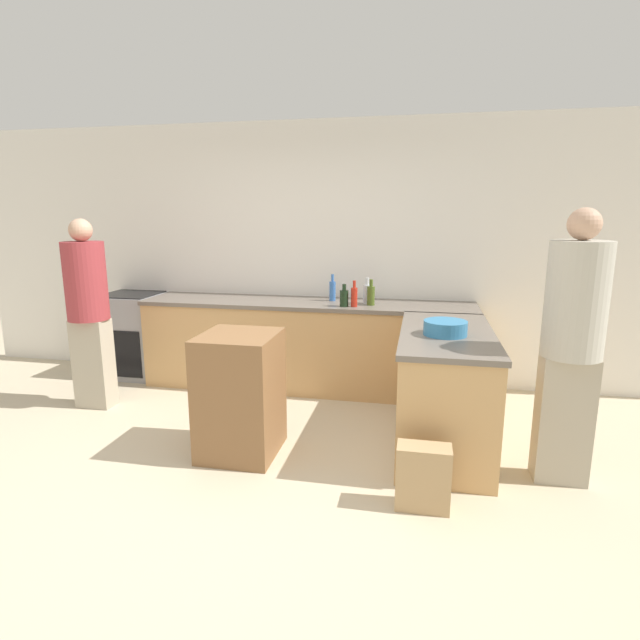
{
  "coord_description": "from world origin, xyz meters",
  "views": [
    {
      "loc": [
        1.12,
        -2.94,
        1.77
      ],
      "look_at": [
        0.35,
        0.83,
        0.95
      ],
      "focal_mm": 28.0,
      "sensor_mm": 36.0,
      "label": 1
    }
  ],
  "objects_px": {
    "wine_bottle_dark": "(344,298)",
    "range_oven": "(133,334)",
    "mixing_bowl": "(445,328)",
    "person_by_range": "(88,308)",
    "vinegar_bottle_clear": "(367,293)",
    "water_bottle_blue": "(332,290)",
    "hot_sauce_bottle": "(354,296)",
    "olive_oil_bottle": "(371,295)",
    "person_at_peninsula": "(572,340)",
    "paper_bag": "(423,477)",
    "island_table": "(240,394)"
  },
  "relations": [
    {
      "from": "range_oven",
      "to": "hot_sauce_bottle",
      "type": "xyz_separation_m",
      "value": [
        2.5,
        -0.22,
        0.55
      ]
    },
    {
      "from": "hot_sauce_bottle",
      "to": "wine_bottle_dark",
      "type": "distance_m",
      "value": 0.1
    },
    {
      "from": "range_oven",
      "to": "wine_bottle_dark",
      "type": "bearing_deg",
      "value": -5.3
    },
    {
      "from": "wine_bottle_dark",
      "to": "water_bottle_blue",
      "type": "bearing_deg",
      "value": 119.26
    },
    {
      "from": "mixing_bowl",
      "to": "water_bottle_blue",
      "type": "xyz_separation_m",
      "value": [
        -1.06,
        1.28,
        0.05
      ]
    },
    {
      "from": "water_bottle_blue",
      "to": "paper_bag",
      "type": "height_order",
      "value": "water_bottle_blue"
    },
    {
      "from": "island_table",
      "to": "mixing_bowl",
      "type": "relative_size",
      "value": 2.92
    },
    {
      "from": "olive_oil_bottle",
      "to": "person_at_peninsula",
      "type": "height_order",
      "value": "person_at_peninsula"
    },
    {
      "from": "water_bottle_blue",
      "to": "wine_bottle_dark",
      "type": "distance_m",
      "value": 0.34
    },
    {
      "from": "mixing_bowl",
      "to": "paper_bag",
      "type": "distance_m",
      "value": 1.12
    },
    {
      "from": "range_oven",
      "to": "wine_bottle_dark",
      "type": "distance_m",
      "value": 2.47
    },
    {
      "from": "vinegar_bottle_clear",
      "to": "person_by_range",
      "type": "distance_m",
      "value": 2.6
    },
    {
      "from": "mixing_bowl",
      "to": "hot_sauce_bottle",
      "type": "height_order",
      "value": "hot_sauce_bottle"
    },
    {
      "from": "person_by_range",
      "to": "paper_bag",
      "type": "height_order",
      "value": "person_by_range"
    },
    {
      "from": "hot_sauce_bottle",
      "to": "paper_bag",
      "type": "bearing_deg",
      "value": -69.45
    },
    {
      "from": "water_bottle_blue",
      "to": "paper_bag",
      "type": "bearing_deg",
      "value": -65.89
    },
    {
      "from": "mixing_bowl",
      "to": "vinegar_bottle_clear",
      "type": "distance_m",
      "value": 1.38
    },
    {
      "from": "vinegar_bottle_clear",
      "to": "person_at_peninsula",
      "type": "distance_m",
      "value": 2.09
    },
    {
      "from": "range_oven",
      "to": "water_bottle_blue",
      "type": "xyz_separation_m",
      "value": [
        2.23,
        0.07,
        0.55
      ]
    },
    {
      "from": "wine_bottle_dark",
      "to": "person_at_peninsula",
      "type": "xyz_separation_m",
      "value": [
        1.68,
        -1.28,
        -0.01
      ]
    },
    {
      "from": "olive_oil_bottle",
      "to": "wine_bottle_dark",
      "type": "relative_size",
      "value": 1.17
    },
    {
      "from": "hot_sauce_bottle",
      "to": "paper_bag",
      "type": "xyz_separation_m",
      "value": [
        0.68,
        -1.81,
        -0.8
      ]
    },
    {
      "from": "mixing_bowl",
      "to": "hot_sauce_bottle",
      "type": "distance_m",
      "value": 1.28
    },
    {
      "from": "range_oven",
      "to": "person_at_peninsula",
      "type": "distance_m",
      "value": 4.37
    },
    {
      "from": "range_oven",
      "to": "person_by_range",
      "type": "height_order",
      "value": "person_by_range"
    },
    {
      "from": "person_at_peninsula",
      "to": "range_oven",
      "type": "bearing_deg",
      "value": 159.81
    },
    {
      "from": "wine_bottle_dark",
      "to": "vinegar_bottle_clear",
      "type": "bearing_deg",
      "value": 46.3
    },
    {
      "from": "water_bottle_blue",
      "to": "person_at_peninsula",
      "type": "distance_m",
      "value": 2.42
    },
    {
      "from": "water_bottle_blue",
      "to": "hot_sauce_bottle",
      "type": "distance_m",
      "value": 0.39
    },
    {
      "from": "water_bottle_blue",
      "to": "hot_sauce_bottle",
      "type": "bearing_deg",
      "value": -47.88
    },
    {
      "from": "range_oven",
      "to": "mixing_bowl",
      "type": "bearing_deg",
      "value": -20.09
    },
    {
      "from": "wine_bottle_dark",
      "to": "range_oven",
      "type": "bearing_deg",
      "value": 174.7
    },
    {
      "from": "island_table",
      "to": "water_bottle_blue",
      "type": "height_order",
      "value": "water_bottle_blue"
    },
    {
      "from": "wine_bottle_dark",
      "to": "hot_sauce_bottle",
      "type": "bearing_deg",
      "value": 4.09
    },
    {
      "from": "wine_bottle_dark",
      "to": "paper_bag",
      "type": "xyz_separation_m",
      "value": [
        0.77,
        -1.8,
        -0.79
      ]
    },
    {
      "from": "wine_bottle_dark",
      "to": "island_table",
      "type": "bearing_deg",
      "value": -113.28
    },
    {
      "from": "person_at_peninsula",
      "to": "island_table",
      "type": "bearing_deg",
      "value": -178.81
    },
    {
      "from": "hot_sauce_bottle",
      "to": "person_at_peninsula",
      "type": "relative_size",
      "value": 0.14
    },
    {
      "from": "person_at_peninsula",
      "to": "paper_bag",
      "type": "relative_size",
      "value": 4.47
    },
    {
      "from": "island_table",
      "to": "wine_bottle_dark",
      "type": "distance_m",
      "value": 1.53
    },
    {
      "from": "hot_sauce_bottle",
      "to": "water_bottle_blue",
      "type": "bearing_deg",
      "value": 132.12
    },
    {
      "from": "mixing_bowl",
      "to": "wine_bottle_dark",
      "type": "bearing_deg",
      "value": 132.43
    },
    {
      "from": "person_by_range",
      "to": "wine_bottle_dark",
      "type": "bearing_deg",
      "value": 17.73
    },
    {
      "from": "mixing_bowl",
      "to": "vinegar_bottle_clear",
      "type": "relative_size",
      "value": 1.24
    },
    {
      "from": "person_by_range",
      "to": "island_table",
      "type": "bearing_deg",
      "value": -20.14
    },
    {
      "from": "range_oven",
      "to": "island_table",
      "type": "xyz_separation_m",
      "value": [
        1.83,
        -1.55,
        0.0
      ]
    },
    {
      "from": "range_oven",
      "to": "person_by_range",
      "type": "relative_size",
      "value": 0.53
    },
    {
      "from": "mixing_bowl",
      "to": "person_by_range",
      "type": "distance_m",
      "value": 3.14
    },
    {
      "from": "mixing_bowl",
      "to": "paper_bag",
      "type": "height_order",
      "value": "mixing_bowl"
    },
    {
      "from": "paper_bag",
      "to": "island_table",
      "type": "bearing_deg",
      "value": 160.35
    }
  ]
}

